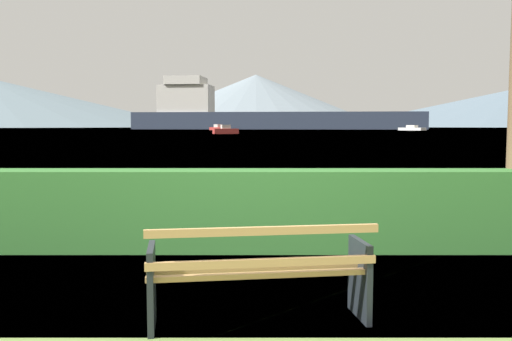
{
  "coord_description": "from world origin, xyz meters",
  "views": [
    {
      "loc": [
        -0.02,
        -4.59,
        1.66
      ],
      "look_at": [
        0.0,
        3.75,
        0.98
      ],
      "focal_mm": 39.04,
      "sensor_mm": 36.0,
      "label": 1
    }
  ],
  "objects": [
    {
      "name": "cargo_ship_large",
      "position": [
        -0.65,
        227.05,
        6.1
      ],
      "size": [
        120.28,
        29.87,
        21.82
      ],
      "color": "#2D384C",
      "rests_on": "water_surface"
    },
    {
      "name": "ground_plane",
      "position": [
        0.0,
        0.0,
        0.0
      ],
      "size": [
        1400.0,
        1400.0,
        0.0
      ],
      "primitive_type": "plane",
      "color": "olive"
    },
    {
      "name": "water_surface",
      "position": [
        0.0,
        309.63,
        0.0
      ],
      "size": [
        620.0,
        620.0,
        0.0
      ],
      "primitive_type": "plane",
      "color": "slate",
      "rests_on": "ground_plane"
    },
    {
      "name": "distant_hills",
      "position": [
        -36.23,
        560.77,
        23.84
      ],
      "size": [
        950.83,
        442.54,
        54.12
      ],
      "color": "slate",
      "rests_on": "ground_plane"
    },
    {
      "name": "tender_far",
      "position": [
        -12.86,
        184.38,
        0.7
      ],
      "size": [
        6.49,
        7.86,
        1.99
      ],
      "color": "#B2332D",
      "rests_on": "water_surface"
    },
    {
      "name": "sailboat_mid",
      "position": [
        -5.88,
        102.97,
        0.65
      ],
      "size": [
        5.08,
        3.12,
        1.76
      ],
      "color": "#B2332D",
      "rests_on": "water_surface"
    },
    {
      "name": "hedge_row",
      "position": [
        0.0,
        2.72,
        0.53
      ],
      "size": [
        12.84,
        0.62,
        1.07
      ],
      "primitive_type": "cube",
      "color": "#387A33",
      "rests_on": "ground_plane"
    },
    {
      "name": "fishing_boat_near",
      "position": [
        49.84,
        173.32,
        0.61
      ],
      "size": [
        7.72,
        8.58,
        1.71
      ],
      "color": "silver",
      "rests_on": "water_surface"
    },
    {
      "name": "park_bench",
      "position": [
        0.01,
        -0.06,
        0.43
      ],
      "size": [
        1.91,
        0.82,
        0.87
      ],
      "color": "tan",
      "rests_on": "ground_plane"
    }
  ]
}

